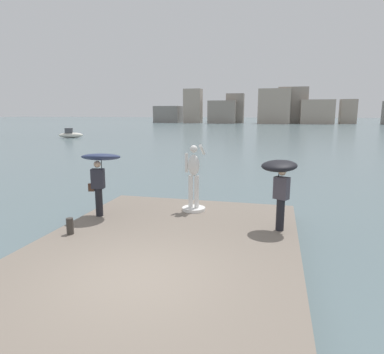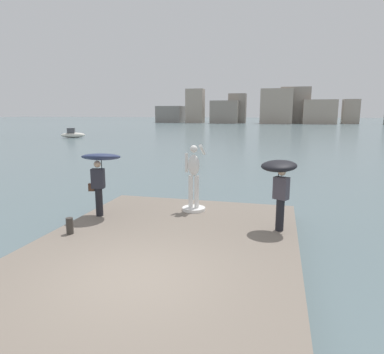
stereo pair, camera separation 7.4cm
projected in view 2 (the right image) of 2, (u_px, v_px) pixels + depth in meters
ground_plane at (259, 140)px, 44.93m from camera, size 400.00×400.00×0.00m
pier at (161, 255)px, 8.30m from camera, size 6.43×9.15×0.40m
statue_white_figure at (194, 183)px, 11.17m from camera, size 0.76×0.94×2.17m
onlooker_left at (100, 165)px, 10.49m from camera, size 1.39×1.40×2.02m
onlooker_right at (279, 176)px, 9.21m from camera, size 1.29×1.30×1.94m
mooring_bollard at (70, 226)px, 9.11m from camera, size 0.18×0.18×0.44m
boat_far at (73, 134)px, 48.81m from camera, size 3.47×2.31×1.38m
distant_skyline at (276, 109)px, 110.66m from camera, size 80.80×12.69×11.41m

